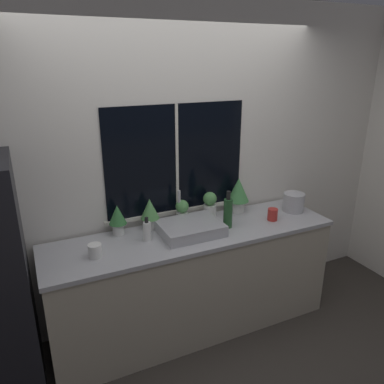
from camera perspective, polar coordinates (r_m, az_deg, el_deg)
The scene contains 15 objects.
ground_plane at distance 3.32m, azimuth 2.58°, elevation -22.55°, with size 14.00×14.00×0.00m, color #38332D.
wall_back at distance 3.18m, azimuth -2.57°, elevation 3.62°, with size 8.00×0.09×2.70m.
wall_right at distance 5.07m, azimuth 17.67°, elevation 8.79°, with size 0.06×7.00×2.70m.
counter at distance 3.25m, azimuth 0.23°, elevation -13.41°, with size 2.38×0.62×0.91m.
sink at distance 3.00m, azimuth -0.29°, elevation -5.47°, with size 0.49×0.43×0.29m.
potted_plant_far_left at distance 3.00m, azimuth -11.27°, elevation -3.84°, with size 0.14×0.14×0.25m.
potted_plant_left at distance 3.07m, azimuth -6.44°, elevation -3.07°, with size 0.15×0.15×0.26m.
potted_plant_center at distance 3.17m, azimuth -1.50°, elevation -2.89°, with size 0.11×0.11×0.20m.
potted_plant_right at distance 3.27m, azimuth 2.73°, elevation -1.91°, with size 0.12×0.12×0.23m.
potted_plant_far_right at distance 3.38m, azimuth 7.06°, elevation -0.03°, with size 0.19×0.19×0.32m.
soap_bottle at distance 2.90m, azimuth -6.88°, elevation -5.88°, with size 0.06×0.06×0.19m.
bottle_tall at distance 3.09m, azimuth 5.50°, elevation -3.10°, with size 0.07×0.07×0.32m.
mug_white at distance 2.74m, azimuth -14.57°, elevation -8.66°, with size 0.10×0.10×0.10m.
mug_red at distance 3.31m, azimuth 12.18°, elevation -3.36°, with size 0.09×0.09×0.10m.
kettle at distance 3.54m, azimuth 15.24°, elevation -1.39°, with size 0.19×0.19×0.19m.
Camera 1 is at (-1.16, -2.16, 2.23)m, focal length 35.00 mm.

